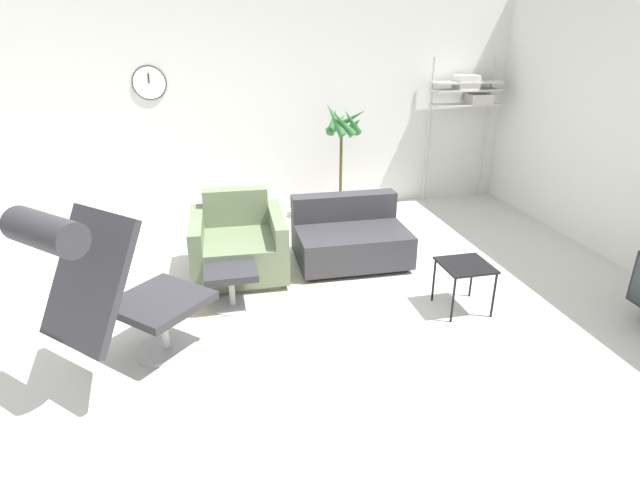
{
  "coord_description": "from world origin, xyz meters",
  "views": [
    {
      "loc": [
        -0.53,
        -3.49,
        2.21
      ],
      "look_at": [
        0.36,
        0.39,
        0.55
      ],
      "focal_mm": 28.0,
      "sensor_mm": 36.0,
      "label": 1
    }
  ],
  "objects_px": {
    "shelf_unit": "(468,94)",
    "ottoman": "(231,279)",
    "potted_plant": "(342,170)",
    "lounge_chair": "(107,279)",
    "couch_low": "(350,239)",
    "side_table": "(465,269)",
    "armchair_red": "(239,246)"
  },
  "relations": [
    {
      "from": "ottoman",
      "to": "side_table",
      "type": "distance_m",
      "value": 1.98
    },
    {
      "from": "potted_plant",
      "to": "shelf_unit",
      "type": "relative_size",
      "value": 0.76
    },
    {
      "from": "side_table",
      "to": "potted_plant",
      "type": "height_order",
      "value": "potted_plant"
    },
    {
      "from": "couch_low",
      "to": "side_table",
      "type": "bearing_deg",
      "value": 120.8
    },
    {
      "from": "lounge_chair",
      "to": "couch_low",
      "type": "xyz_separation_m",
      "value": [
        2.05,
        1.5,
        -0.52
      ]
    },
    {
      "from": "ottoman",
      "to": "armchair_red",
      "type": "relative_size",
      "value": 0.48
    },
    {
      "from": "shelf_unit",
      "to": "ottoman",
      "type": "bearing_deg",
      "value": -145.11
    },
    {
      "from": "lounge_chair",
      "to": "ottoman",
      "type": "distance_m",
      "value": 1.24
    },
    {
      "from": "armchair_red",
      "to": "lounge_chair",
      "type": "bearing_deg",
      "value": 60.14
    },
    {
      "from": "armchair_red",
      "to": "couch_low",
      "type": "bearing_deg",
      "value": -176.23
    },
    {
      "from": "lounge_chair",
      "to": "potted_plant",
      "type": "bearing_deg",
      "value": 94.8
    },
    {
      "from": "lounge_chair",
      "to": "shelf_unit",
      "type": "relative_size",
      "value": 0.67
    },
    {
      "from": "lounge_chair",
      "to": "potted_plant",
      "type": "xyz_separation_m",
      "value": [
        2.31,
        2.79,
        -0.14
      ]
    },
    {
      "from": "lounge_chair",
      "to": "couch_low",
      "type": "bearing_deg",
      "value": 80.53
    },
    {
      "from": "ottoman",
      "to": "potted_plant",
      "type": "relative_size",
      "value": 0.31
    },
    {
      "from": "ottoman",
      "to": "shelf_unit",
      "type": "relative_size",
      "value": 0.23
    },
    {
      "from": "potted_plant",
      "to": "lounge_chair",
      "type": "bearing_deg",
      "value": -129.58
    },
    {
      "from": "lounge_chair",
      "to": "ottoman",
      "type": "relative_size",
      "value": 2.89
    },
    {
      "from": "armchair_red",
      "to": "side_table",
      "type": "bearing_deg",
      "value": 150.07
    },
    {
      "from": "armchair_red",
      "to": "shelf_unit",
      "type": "relative_size",
      "value": 0.48
    },
    {
      "from": "ottoman",
      "to": "armchair_red",
      "type": "distance_m",
      "value": 0.66
    },
    {
      "from": "lounge_chair",
      "to": "couch_low",
      "type": "height_order",
      "value": "lounge_chair"
    },
    {
      "from": "ottoman",
      "to": "side_table",
      "type": "height_order",
      "value": "side_table"
    },
    {
      "from": "lounge_chair",
      "to": "side_table",
      "type": "distance_m",
      "value": 2.76
    },
    {
      "from": "couch_low",
      "to": "shelf_unit",
      "type": "distance_m",
      "value": 2.89
    },
    {
      "from": "ottoman",
      "to": "potted_plant",
      "type": "distance_m",
      "value": 2.51
    },
    {
      "from": "lounge_chair",
      "to": "side_table",
      "type": "relative_size",
      "value": 3.06
    },
    {
      "from": "armchair_red",
      "to": "shelf_unit",
      "type": "distance_m",
      "value": 3.78
    },
    {
      "from": "ottoman",
      "to": "shelf_unit",
      "type": "height_order",
      "value": "shelf_unit"
    },
    {
      "from": "lounge_chair",
      "to": "potted_plant",
      "type": "relative_size",
      "value": 0.89
    },
    {
      "from": "ottoman",
      "to": "shelf_unit",
      "type": "bearing_deg",
      "value": 34.89
    },
    {
      "from": "side_table",
      "to": "shelf_unit",
      "type": "height_order",
      "value": "shelf_unit"
    }
  ]
}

